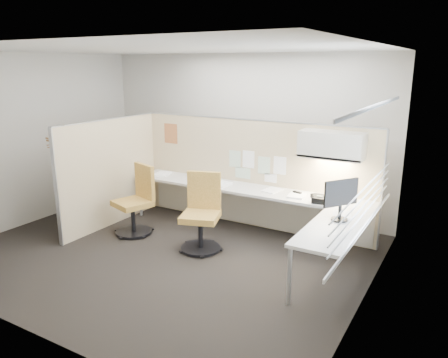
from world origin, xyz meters
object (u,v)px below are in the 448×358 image
Objects in this scene: phone at (319,199)px; chair_right at (202,215)px; chair_left at (137,202)px; desk at (260,201)px; monitor at (341,197)px.

chair_right is at bearing -159.32° from phone.
chair_left is at bearing 161.07° from chair_right.
desk is 7.68× the size of monitor.
chair_right is (-0.56, -0.76, -0.09)m from desk.
desk is 1.55m from monitor.
monitor is at bearing -58.09° from phone.
chair_right reaches higher than phone.
monitor is (1.37, -0.59, 0.43)m from desk.
chair_right reaches higher than chair_left.
phone is (0.92, -0.02, 0.18)m from desk.
chair_right is 2.11× the size of monitor.
chair_left reaches higher than desk.
chair_right reaches higher than desk.
desk is 0.95m from chair_right.
desk is at bearing 34.43° from chair_right.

